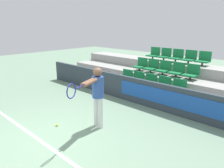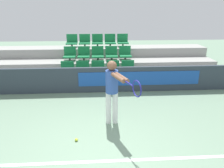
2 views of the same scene
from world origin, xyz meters
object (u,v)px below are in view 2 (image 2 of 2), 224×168
(stadium_chair_6, at_px, (84,54))
(stadium_chair_5, at_px, (70,54))
(stadium_chair_1, at_px, (83,70))
(stadium_chair_10, at_px, (72,41))
(stadium_chair_9, at_px, (125,54))
(tennis_ball, at_px, (76,140))
(stadium_chair_3, at_px, (113,69))
(stadium_chair_8, at_px, (111,54))
(stadium_chair_12, at_px, (97,41))
(stadium_chair_7, at_px, (98,54))
(stadium_chair_11, at_px, (85,41))
(stadium_chair_14, at_px, (123,41))
(tennis_player, at_px, (113,87))
(stadium_chair_2, at_px, (98,69))
(stadium_chair_0, at_px, (67,70))
(stadium_chair_4, at_px, (128,69))
(stadium_chair_13, at_px, (110,41))

(stadium_chair_6, bearing_deg, stadium_chair_5, 180.00)
(stadium_chair_1, relative_size, stadium_chair_10, 1.00)
(stadium_chair_9, bearing_deg, tennis_ball, -109.33)
(stadium_chair_3, distance_m, stadium_chair_8, 1.02)
(stadium_chair_12, bearing_deg, stadium_chair_7, -90.00)
(stadium_chair_9, bearing_deg, stadium_chair_7, 180.00)
(stadium_chair_11, distance_m, stadium_chair_12, 0.55)
(stadium_chair_14, xyz_separation_m, tennis_player, (-0.74, -4.74, -0.35))
(stadium_chair_2, bearing_deg, stadium_chair_11, 106.03)
(stadium_chair_10, distance_m, stadium_chair_12, 1.09)
(stadium_chair_6, xyz_separation_m, tennis_ball, (0.07, -4.47, -0.92))
(stadium_chair_2, relative_size, stadium_chair_6, 1.00)
(stadium_chair_3, bearing_deg, stadium_chair_0, 180.00)
(stadium_chair_0, xyz_separation_m, stadium_chair_10, (0.00, 1.90, 0.72))
(stadium_chair_6, xyz_separation_m, stadium_chair_10, (-0.55, 0.95, 0.36))
(stadium_chair_5, height_order, stadium_chair_6, same)
(stadium_chair_0, distance_m, stadium_chair_4, 2.18)
(stadium_chair_7, bearing_deg, stadium_chair_3, -60.12)
(stadium_chair_7, bearing_deg, stadium_chair_13, 60.12)
(stadium_chair_2, distance_m, stadium_chair_7, 1.02)
(stadium_chair_4, bearing_deg, stadium_chair_11, 130.75)
(stadium_chair_6, height_order, stadium_chair_7, same)
(stadium_chair_2, distance_m, stadium_chair_11, 2.10)
(stadium_chair_8, height_order, tennis_player, tennis_player)
(stadium_chair_5, xyz_separation_m, stadium_chair_14, (2.18, 0.95, 0.36))
(stadium_chair_5, height_order, stadium_chair_10, stadium_chair_10)
(stadium_chair_13, height_order, tennis_ball, stadium_chair_13)
(stadium_chair_3, relative_size, stadium_chair_12, 1.00)
(stadium_chair_4, bearing_deg, stadium_chair_6, 149.88)
(stadium_chair_3, relative_size, tennis_player, 0.33)
(stadium_chair_12, bearing_deg, stadium_chair_14, 0.00)
(stadium_chair_3, bearing_deg, stadium_chair_9, 60.12)
(stadium_chair_2, relative_size, stadium_chair_12, 1.00)
(stadium_chair_4, xyz_separation_m, stadium_chair_10, (-2.18, 1.90, 0.72))
(stadium_chair_7, bearing_deg, tennis_player, -84.67)
(stadium_chair_13, bearing_deg, stadium_chair_4, -73.97)
(stadium_chair_0, height_order, stadium_chair_3, same)
(stadium_chair_8, bearing_deg, stadium_chair_10, 149.88)
(stadium_chair_0, bearing_deg, stadium_chair_14, 41.03)
(stadium_chair_12, height_order, tennis_player, stadium_chair_12)
(stadium_chair_14, bearing_deg, stadium_chair_12, 180.00)
(stadium_chair_9, relative_size, stadium_chair_10, 1.00)
(stadium_chair_11, height_order, tennis_ball, stadium_chair_11)
(stadium_chair_3, height_order, stadium_chair_9, stadium_chair_9)
(stadium_chair_3, bearing_deg, stadium_chair_4, 0.00)
(stadium_chair_11, distance_m, tennis_player, 4.84)
(stadium_chair_14, bearing_deg, stadium_chair_2, -119.88)
(tennis_ball, bearing_deg, stadium_chair_5, 97.81)
(stadium_chair_7, relative_size, stadium_chair_11, 1.00)
(stadium_chair_13, bearing_deg, stadium_chair_1, -119.88)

